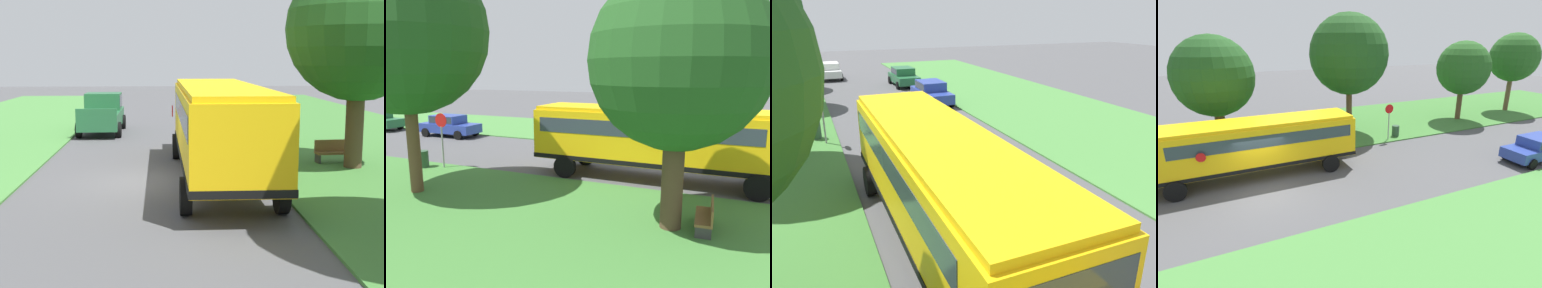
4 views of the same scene
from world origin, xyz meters
TOP-DOWN VIEW (x-y plane):
  - ground_plane at (0.00, 0.00)m, footprint 120.00×120.00m
  - school_bus at (-2.31, -0.11)m, footprint 2.84×12.42m
  - pickup_truck at (2.70, -11.99)m, footprint 2.28×5.40m
  - oak_tree_beside_bus at (-7.47, -1.59)m, footprint 5.13×5.13m
  - park_bench at (-7.12, -2.53)m, footprint 1.63×0.62m

SIDE VIEW (x-z plane):
  - ground_plane at x=0.00m, z-range 0.00..0.00m
  - park_bench at x=-7.12m, z-range 0.01..0.93m
  - pickup_truck at x=2.70m, z-range 0.02..2.12m
  - school_bus at x=-2.31m, z-range 0.34..3.50m
  - oak_tree_beside_bus at x=-7.47m, z-range 1.26..8.87m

